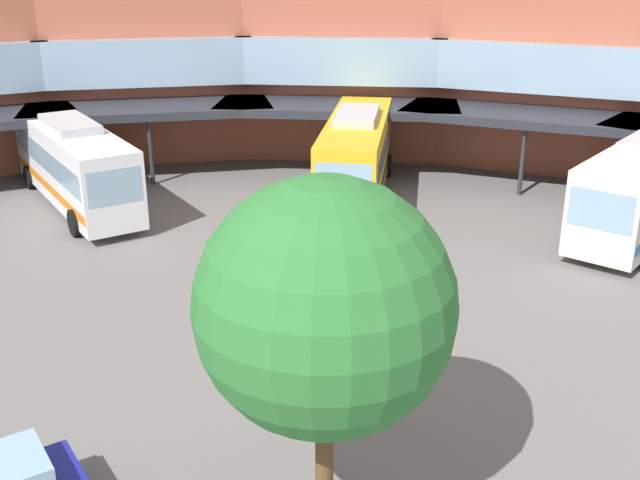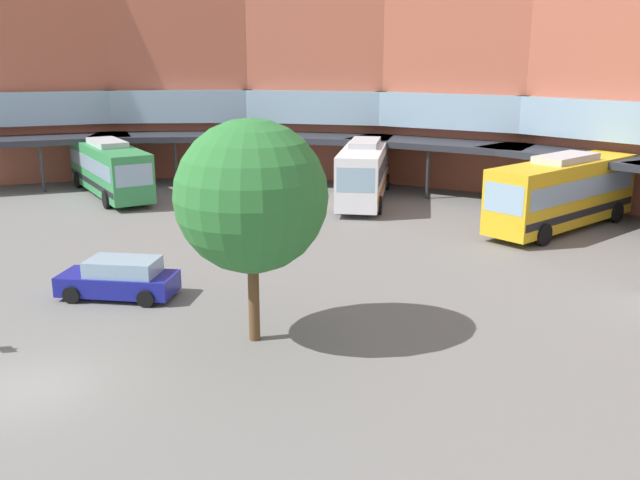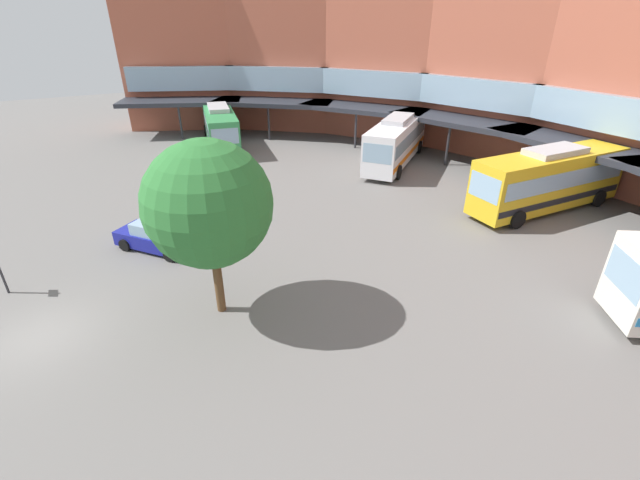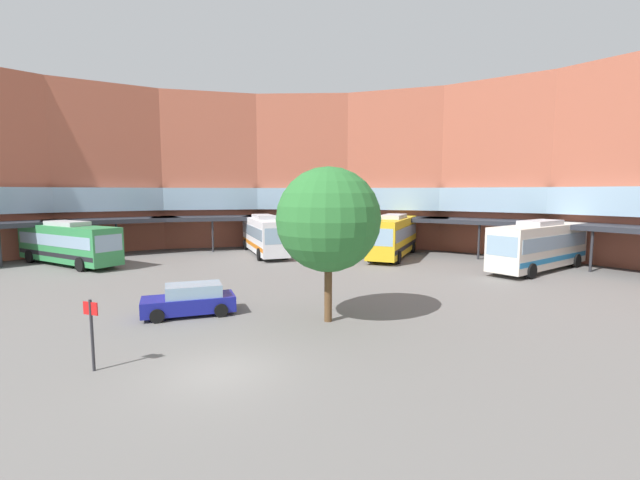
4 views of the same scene
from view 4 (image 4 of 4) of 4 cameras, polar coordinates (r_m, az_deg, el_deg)
ground_plane at (r=15.51m, az=-13.05°, el=-16.70°), size 123.35×123.35×0.00m
station_building at (r=39.80m, az=8.01°, el=8.98°), size 77.62×33.49×16.57m
bus_0 at (r=37.07m, az=27.05°, el=-0.62°), size 8.11×10.53×3.88m
bus_1 at (r=42.02m, az=-7.42°, el=0.75°), size 8.71×10.19×3.84m
bus_2 at (r=41.22m, az=-30.38°, el=-0.32°), size 11.61×4.90×3.65m
bus_3 at (r=40.39m, az=9.69°, el=0.58°), size 3.15×10.82×3.97m
parked_car at (r=22.30m, az=-16.84°, el=-7.64°), size 4.56×4.15×1.53m
plaza_tree at (r=19.67m, az=1.11°, el=2.70°), size 4.82×4.82×7.19m
stop_sign_post at (r=16.60m, az=-28.03°, el=-10.20°), size 0.60×0.10×2.47m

